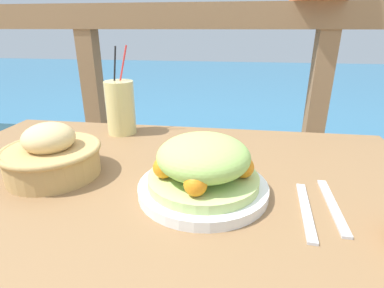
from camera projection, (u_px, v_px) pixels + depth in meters
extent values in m
cube|color=olive|center=(162.00, 189.00, 0.63)|extent=(1.13, 0.73, 0.04)
cube|color=olive|center=(53.00, 228.00, 1.12)|extent=(0.06, 0.06, 0.72)
cube|color=olive|center=(339.00, 256.00, 0.98)|extent=(0.06, 0.06, 0.72)
cube|color=brown|center=(201.00, 16.00, 1.10)|extent=(2.80, 0.08, 0.09)
cube|color=brown|center=(101.00, 152.00, 1.37)|extent=(0.07, 0.07, 1.05)
cube|color=brown|center=(308.00, 164.00, 1.24)|extent=(0.07, 0.07, 1.05)
cube|color=teal|center=(224.00, 98.00, 3.72)|extent=(12.00, 4.00, 0.47)
cylinder|color=white|center=(203.00, 188.00, 0.57)|extent=(0.25, 0.25, 0.02)
cylinder|color=#B7D17A|center=(203.00, 179.00, 0.57)|extent=(0.21, 0.21, 0.02)
ellipsoid|color=#9EC660|center=(203.00, 156.00, 0.55)|extent=(0.17, 0.17, 0.08)
sphere|color=orange|center=(243.00, 167.00, 0.55)|extent=(0.04, 0.04, 0.04)
sphere|color=orange|center=(214.00, 151.00, 0.62)|extent=(0.04, 0.04, 0.04)
sphere|color=orange|center=(164.00, 168.00, 0.55)|extent=(0.04, 0.04, 0.04)
sphere|color=orange|center=(195.00, 184.00, 0.49)|extent=(0.04, 0.04, 0.04)
cylinder|color=#DBCC7F|center=(121.00, 108.00, 0.88)|extent=(0.08, 0.08, 0.15)
cylinder|color=red|center=(120.00, 84.00, 0.86)|extent=(0.06, 0.01, 0.21)
cylinder|color=black|center=(114.00, 85.00, 0.86)|extent=(0.01, 0.07, 0.21)
cylinder|color=tan|center=(53.00, 161.00, 0.64)|extent=(0.19, 0.19, 0.06)
torus|color=tan|center=(51.00, 149.00, 0.63)|extent=(0.20, 0.20, 0.01)
ellipsoid|color=#DBB77A|center=(49.00, 138.00, 0.62)|extent=(0.11, 0.11, 0.06)
cube|color=silver|center=(306.00, 210.00, 0.52)|extent=(0.03, 0.18, 0.00)
cube|color=silver|center=(332.00, 205.00, 0.53)|extent=(0.02, 0.18, 0.00)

